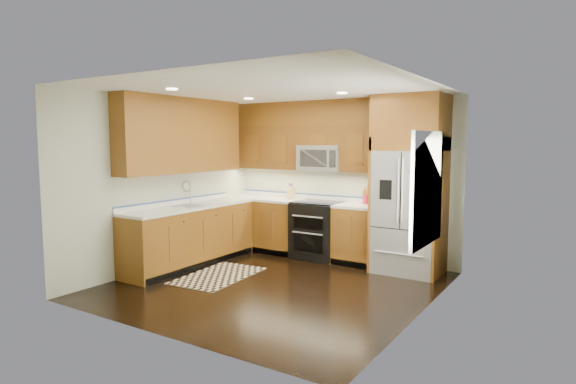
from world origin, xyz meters
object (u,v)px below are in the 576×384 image
Objects in this scene: range at (317,230)px; rug at (218,276)px; refrigerator at (409,185)px; knife_block at (291,193)px; utensil_crock at (366,197)px.

range is 1.91m from rug.
rug is (-2.23, -1.68, -1.30)m from refrigerator.
knife_block is (-2.16, 0.17, -0.25)m from refrigerator.
refrigerator reaches higher than utensil_crock.
utensil_crock is at bearing 15.79° from range.
refrigerator is at bearing -17.84° from utensil_crock.
knife_block is (0.07, 1.85, 1.05)m from rug.
knife_block is at bearing 83.64° from rug.
knife_block is 0.92× the size of utensil_crock.
knife_block is at bearing 167.78° from range.
rug is 4.60× the size of utensil_crock.
utensil_crock is (0.76, 0.22, 0.57)m from range.
utensil_crock reaches higher than range.
refrigerator is 8.82× the size of utensil_crock.
refrigerator is 3.08m from rug.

